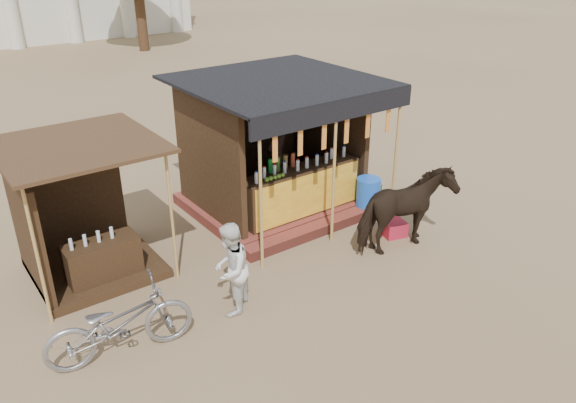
{
  "coord_description": "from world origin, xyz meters",
  "views": [
    {
      "loc": [
        -5.24,
        -5.53,
        5.33
      ],
      "look_at": [
        0.0,
        1.6,
        1.1
      ],
      "focal_mm": 35.0,
      "sensor_mm": 36.0,
      "label": 1
    }
  ],
  "objects": [
    {
      "name": "red_crate",
      "position": [
        2.12,
        1.01,
        0.15
      ],
      "size": [
        0.52,
        0.5,
        0.29
      ],
      "primitive_type": "cube",
      "rotation": [
        0.0,
        0.0,
        -0.27
      ],
      "color": "#A61B30",
      "rests_on": "ground"
    },
    {
      "name": "cooler",
      "position": [
        2.7,
        2.4,
        0.23
      ],
      "size": [
        0.73,
        0.59,
        0.46
      ],
      "color": "#1C7E22",
      "rests_on": "ground"
    },
    {
      "name": "main_stall",
      "position": [
        1.01,
        3.36,
        1.02
      ],
      "size": [
        3.6,
        3.61,
        2.78
      ],
      "color": "brown",
      "rests_on": "ground"
    },
    {
      "name": "secondary_stall",
      "position": [
        -3.17,
        3.24,
        0.85
      ],
      "size": [
        2.4,
        2.4,
        2.38
      ],
      "color": "#382414",
      "rests_on": "ground"
    },
    {
      "name": "motorbike",
      "position": [
        -3.44,
        0.81,
        0.53
      ],
      "size": [
        2.11,
        1.0,
        1.07
      ],
      "primitive_type": "imported",
      "rotation": [
        0.0,
        0.0,
        1.42
      ],
      "color": "gray",
      "rests_on": "ground"
    },
    {
      "name": "ground",
      "position": [
        0.0,
        0.0,
        0.0
      ],
      "size": [
        120.0,
        120.0,
        0.0
      ],
      "primitive_type": "plane",
      "color": "#846B4C",
      "rests_on": "ground"
    },
    {
      "name": "blue_barrel",
      "position": [
        2.36,
        2.0,
        0.4
      ],
      "size": [
        0.64,
        0.64,
        0.79
      ],
      "primitive_type": "cylinder",
      "rotation": [
        0.0,
        0.0,
        -0.37
      ],
      "color": "blue",
      "rests_on": "ground"
    },
    {
      "name": "cow",
      "position": [
        1.87,
        0.54,
        0.78
      ],
      "size": [
        1.91,
        1.01,
        1.56
      ],
      "primitive_type": "imported",
      "rotation": [
        0.0,
        0.0,
        1.48
      ],
      "color": "black",
      "rests_on": "ground"
    },
    {
      "name": "bystander",
      "position": [
        -1.68,
        0.79,
        0.75
      ],
      "size": [
        0.92,
        0.91,
        1.5
      ],
      "primitive_type": "imported",
      "rotation": [
        0.0,
        0.0,
        3.89
      ],
      "color": "silver",
      "rests_on": "ground"
    }
  ]
}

